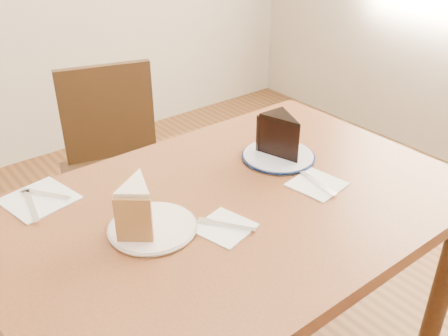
% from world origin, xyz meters
% --- Properties ---
extents(table, '(1.20, 0.80, 0.75)m').
position_xyz_m(table, '(0.00, 0.00, 0.65)').
color(table, '#552B17').
rests_on(table, ground).
extents(chair_far, '(0.53, 0.53, 0.86)m').
position_xyz_m(chair_far, '(0.05, 0.76, 0.48)').
color(chair_far, black).
rests_on(chair_far, ground).
extents(plate_cream, '(0.20, 0.20, 0.01)m').
position_xyz_m(plate_cream, '(-0.23, 0.02, 0.76)').
color(plate_cream, white).
rests_on(plate_cream, table).
extents(plate_navy, '(0.20, 0.20, 0.01)m').
position_xyz_m(plate_navy, '(0.24, 0.10, 0.76)').
color(plate_navy, silver).
rests_on(plate_navy, table).
extents(carrot_cake, '(0.13, 0.13, 0.11)m').
position_xyz_m(carrot_cake, '(-0.25, 0.04, 0.82)').
color(carrot_cake, white).
rests_on(carrot_cake, plate_cream).
extents(chocolate_cake, '(0.09, 0.13, 0.11)m').
position_xyz_m(chocolate_cake, '(0.25, 0.08, 0.82)').
color(chocolate_cake, black).
rests_on(chocolate_cake, plate_navy).
extents(napkin_cream, '(0.14, 0.14, 0.00)m').
position_xyz_m(napkin_cream, '(-0.09, -0.08, 0.75)').
color(napkin_cream, white).
rests_on(napkin_cream, table).
extents(napkin_navy, '(0.14, 0.14, 0.00)m').
position_xyz_m(napkin_navy, '(0.22, -0.08, 0.75)').
color(napkin_navy, white).
rests_on(napkin_navy, table).
extents(napkin_spare, '(0.18, 0.18, 0.00)m').
position_xyz_m(napkin_spare, '(-0.39, 0.31, 0.75)').
color(napkin_spare, white).
rests_on(napkin_spare, table).
extents(fork_cream, '(0.09, 0.12, 0.00)m').
position_xyz_m(fork_cream, '(-0.09, -0.08, 0.76)').
color(fork_cream, silver).
rests_on(fork_cream, napkin_cream).
extents(knife_navy, '(0.04, 0.17, 0.00)m').
position_xyz_m(knife_navy, '(0.22, -0.07, 0.76)').
color(knife_navy, silver).
rests_on(knife_navy, napkin_navy).
extents(fork_spare, '(0.09, 0.12, 0.00)m').
position_xyz_m(fork_spare, '(-0.37, 0.32, 0.76)').
color(fork_spare, silver).
rests_on(fork_spare, napkin_spare).
extents(knife_spare, '(0.04, 0.16, 0.00)m').
position_xyz_m(knife_spare, '(-0.42, 0.29, 0.76)').
color(knife_spare, silver).
rests_on(knife_spare, napkin_spare).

